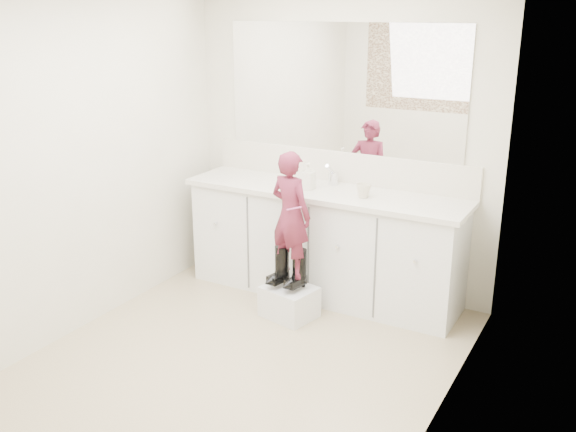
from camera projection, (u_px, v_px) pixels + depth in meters
The scene contains 18 objects.
floor at pixel (242, 360), 4.28m from camera, with size 3.00×3.00×0.00m, color #937B60.
wall_back at pixel (341, 144), 5.15m from camera, with size 2.60×2.60×0.00m, color beige.
wall_front at pixel (39, 271), 2.66m from camera, with size 2.60×2.60×0.00m, color beige.
wall_left at pixel (83, 163), 4.51m from camera, with size 3.00×3.00×0.00m, color beige.
wall_right at pixel (449, 220), 3.31m from camera, with size 3.00×3.00×0.00m, color beige.
vanity_cabinet at pixel (324, 245), 5.16m from camera, with size 2.20×0.55×0.85m, color silver.
countertop at pixel (324, 192), 5.01m from camera, with size 2.28×0.58×0.04m, color beige.
backsplash at pixel (339, 167), 5.20m from camera, with size 2.28×0.03×0.25m, color beige.
mirror at pixel (341, 89), 5.01m from camera, with size 2.00×0.02×1.00m, color white.
dot_panel at pixel (27, 165), 2.53m from camera, with size 2.00×0.01×1.20m, color #472819.
faucet at pixel (333, 179), 5.13m from camera, with size 0.08×0.08×0.10m, color silver.
cup at pixel (363, 191), 4.78m from camera, with size 0.11×0.11×0.11m, color beige.
soap_bottle at pixel (308, 176), 4.99m from camera, with size 0.09×0.10×0.21m, color silver.
step_stool at pixel (289, 302), 4.86m from camera, with size 0.37×0.31×0.24m, color silver.
boot_left at pixel (282, 266), 4.82m from camera, with size 0.11×0.21×0.31m, color black, non-canonical shape.
boot_right at pixel (299, 269), 4.76m from camera, with size 0.11×0.21×0.31m, color black, non-canonical shape.
toddler at pixel (291, 214), 4.66m from camera, with size 0.34×0.23×0.94m, color #9C304F.
toothbrush at pixel (294, 208), 4.54m from camera, with size 0.01×0.01×0.14m, color #CC4F97.
Camera 1 is at (2.10, -3.15, 2.24)m, focal length 40.00 mm.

